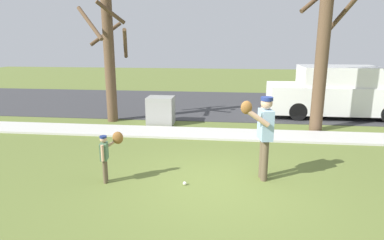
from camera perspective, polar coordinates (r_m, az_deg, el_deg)
The scene contains 10 objects.
ground_plane at distance 10.09m, azimuth 5.53°, elevation -2.74°, with size 48.00×48.00×0.00m, color olive.
sidewalk_strip at distance 10.17m, azimuth 5.55°, elevation -2.42°, with size 36.00×1.20×0.06m, color beige.
road_surface at distance 15.05m, azimuth 5.97°, elevation 2.76°, with size 36.00×6.80×0.02m, color #38383A.
person_adult at distance 6.83m, azimuth 12.23°, elevation -1.54°, with size 0.68×0.73×1.74m.
person_child at distance 6.90m, azimuth -14.26°, elevation -5.04°, with size 0.44×0.45×1.03m.
baseball at distance 6.75m, azimuth -1.27°, elevation -10.87°, with size 0.07×0.07×0.07m, color white.
utility_cabinet at distance 11.40m, azimuth -5.42°, elevation 1.64°, with size 0.89×0.74×0.95m, color gray.
street_tree_near at distance 11.00m, azimuth 21.78°, elevation 13.23°, with size 1.85×1.89×5.54m.
street_tree_far at distance 11.90m, azimuth -14.08°, elevation 10.38°, with size 1.84×1.88×4.16m.
parked_van_white at distance 13.55m, azimuth 23.71°, elevation 4.30°, with size 5.00×1.95×1.88m.
Camera 1 is at (0.15, -6.18, 2.84)m, focal length 30.93 mm.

